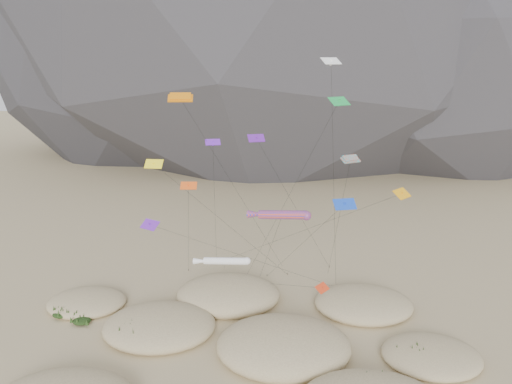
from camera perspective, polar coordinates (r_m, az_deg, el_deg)
ground at (r=52.13m, az=-0.70°, el=-20.29°), size 500.00×500.00×0.00m
dunes at (r=54.70m, az=-1.51°, el=-17.50°), size 49.76×37.10×3.86m
dune_grass at (r=55.33m, az=-0.80°, el=-16.93°), size 41.92×26.29×1.57m
kite_stakes at (r=72.66m, az=1.06°, el=-9.34°), size 21.00×7.90×0.30m
rainbow_tube_kite at (r=55.15m, az=2.79°, el=-2.62°), size 7.16×14.18×14.25m
white_tube_kite at (r=55.37m, az=-3.80°, el=-7.88°), size 6.46×17.74×9.26m
orange_parafoil at (r=55.24m, az=-8.44°, el=10.31°), size 13.06×16.08×26.59m
multi_parafoil at (r=53.02m, az=10.70°, el=3.43°), size 2.23×16.94×20.46m
delta_kites at (r=56.35m, az=2.15°, el=2.28°), size 31.33×22.54×30.19m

